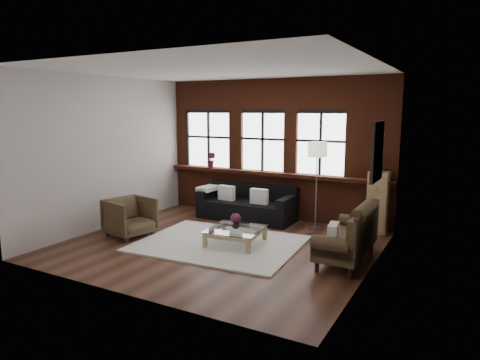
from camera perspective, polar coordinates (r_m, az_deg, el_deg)
The scene contains 26 objects.
floor at distance 8.12m, azimuth -2.69°, elevation -8.59°, with size 5.50×5.50×0.00m, color #3D2016.
ceiling at distance 7.76m, azimuth -2.88°, elevation 14.52°, with size 5.50×5.50×0.00m, color white.
wall_back at distance 9.98m, azimuth 4.77°, elevation 4.15°, with size 5.50×5.50×0.00m, color beige.
wall_front at distance 5.82m, azimuth -15.78°, elevation 0.10°, with size 5.50×5.50×0.00m, color beige.
wall_left at distance 9.50m, azimuth -17.08°, elevation 3.51°, with size 5.00×5.00×0.00m, color beige.
wall_right at distance 6.77m, azimuth 17.49°, elevation 1.28°, with size 5.00×5.00×0.00m, color beige.
brick_backwall at distance 9.93m, azimuth 4.63°, elevation 4.12°, with size 5.50×0.12×3.20m, color #5D2616, non-canonical shape.
sill_ledge at distance 9.91m, azimuth 4.37°, elevation 0.86°, with size 5.50×0.30×0.08m, color #5D2616.
window_left at distance 10.78m, azimuth -4.13°, elevation 5.34°, with size 1.38×0.10×1.50m, color black, non-canonical shape.
window_mid at distance 10.05m, azimuth 3.10°, elevation 5.06°, with size 1.38×0.10×1.50m, color black, non-canonical shape.
window_right at distance 9.53m, azimuth 10.73°, elevation 4.68°, with size 1.38×0.10×1.50m, color black, non-canonical shape.
wall_poster at distance 7.04m, azimuth 17.84°, elevation 3.61°, with size 0.05×0.74×0.94m, color black, non-canonical shape.
shag_rug at distance 8.13m, azimuth -2.74°, elevation -8.44°, with size 2.93×2.30×0.03m, color silver.
dark_sofa at distance 9.82m, azimuth 0.89°, elevation -2.98°, with size 2.22×0.90×0.80m, color black, non-canonical shape.
pillow_a at distance 9.92m, azimuth -1.81°, elevation -1.73°, with size 0.40×0.14×0.34m, color white.
pillow_b at distance 9.53m, azimuth 2.58°, elevation -2.20°, with size 0.40×0.14×0.34m, color white.
vintage_settee at distance 7.38m, azimuth 14.08°, elevation -6.93°, with size 0.77×1.74×0.93m, color #3B2E1B, non-canonical shape.
pillow_settee at distance 6.88m, azimuth 12.33°, elevation -7.10°, with size 0.14×0.38×0.34m, color white.
armchair at distance 8.84m, azimuth -14.45°, elevation -4.80°, with size 0.82×0.84×0.77m, color #433421.
coffee_table at distance 8.04m, azimuth -0.58°, elevation -7.60°, with size 0.97×0.97×0.33m, color tan, non-canonical shape.
vase at distance 7.98m, azimuth -0.59°, elevation -5.95°, with size 0.15×0.15×0.15m, color #B2B2B2.
flowers at distance 7.95m, azimuth -0.59°, elevation -5.14°, with size 0.20×0.20×0.20m, color #561D32.
drawer_chest at distance 9.17m, azimuth 17.92°, elevation -2.84°, with size 0.39×0.39×1.27m, color tan.
potted_plant_top at distance 9.04m, azimuth 18.17°, elevation 2.03°, with size 0.27×0.23×0.30m, color #2D5923.
floor_lamp at distance 9.06m, azimuth 10.16°, elevation -0.34°, with size 0.40×0.40×1.99m, color #A5A5A8, non-canonical shape.
sill_plant at distance 10.64m, azimuth -3.83°, elevation 2.72°, with size 0.21×0.17×0.39m, color #561D32.
Camera 1 is at (4.05, -6.58, 2.50)m, focal length 32.00 mm.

